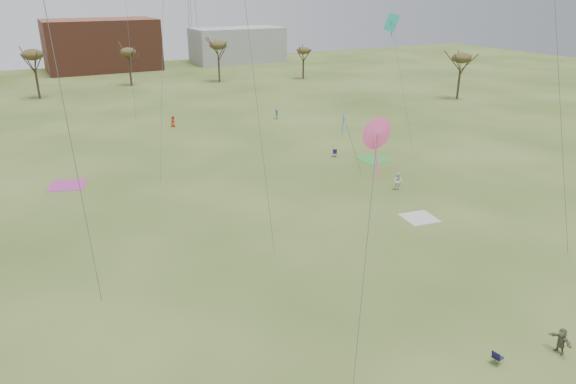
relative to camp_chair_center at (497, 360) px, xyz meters
name	(u,v)px	position (x,y,z in m)	size (l,w,h in m)	color
ground	(385,348)	(-4.64, 3.90, -0.26)	(260.00, 260.00, 0.00)	#344816
spectator_fore_c	(561,341)	(3.90, -0.93, 0.53)	(1.47, 0.47, 1.58)	brown
spectator_mid_e	(398,181)	(12.12, 23.80, 0.66)	(0.89, 0.69, 1.83)	silver
flyer_far_b	(173,121)	(-0.78, 59.85, 0.57)	(0.81, 0.53, 1.67)	red
flyer_far_c	(276,114)	(14.93, 57.21, 0.50)	(0.98, 0.56, 1.52)	#1D5085
blanket_cream	(419,218)	(9.37, 17.27, -0.26)	(2.81, 2.81, 0.03)	beige
blanket_plum	(67,185)	(-17.60, 40.85, -0.26)	(3.52, 3.52, 0.03)	#AA3487
blanket_olive	(373,159)	(16.02, 33.37, -0.26)	(3.40, 3.40, 0.03)	green
camp_chair_center	(497,360)	(0.00, 0.00, 0.00)	(0.62, 0.59, 0.87)	#151539
camp_chair_right	(335,155)	(12.46, 36.35, 0.00)	(0.73, 0.74, 0.87)	#161438
tree_line	(94,62)	(-7.48, 83.03, 6.83)	(117.44, 49.32, 8.91)	#3A2B1E
building_brick	(101,45)	(0.36, 123.90, 5.74)	(26.00, 16.00, 12.00)	brown
building_grey	(238,45)	(35.36, 121.90, 4.24)	(24.00, 12.00, 9.00)	gray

